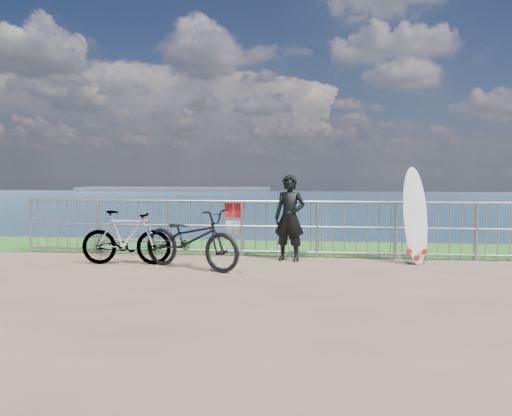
# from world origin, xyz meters

# --- Properties ---
(grass_strip) EXTENTS (120.00, 120.00, 0.00)m
(grass_strip) POSITION_xyz_m (0.00, 2.70, 0.01)
(grass_strip) COLOR #246F1E
(grass_strip) RESTS_ON ground
(seascape) EXTENTS (260.00, 260.00, 5.00)m
(seascape) POSITION_xyz_m (-43.75, 147.49, -4.03)
(seascape) COLOR brown
(seascape) RESTS_ON ground
(railing) EXTENTS (10.06, 0.10, 1.13)m
(railing) POSITION_xyz_m (0.01, 1.60, 0.58)
(railing) COLOR gray
(railing) RESTS_ON ground
(surfer) EXTENTS (0.68, 0.54, 1.63)m
(surfer) POSITION_xyz_m (0.48, 1.18, 0.82)
(surfer) COLOR black
(surfer) RESTS_ON ground
(surfboard) EXTENTS (0.56, 0.52, 1.79)m
(surfboard) POSITION_xyz_m (2.78, 1.15, 0.83)
(surfboard) COLOR silver
(surfboard) RESTS_ON ground
(bicycle_near) EXTENTS (2.11, 1.45, 1.05)m
(bicycle_near) POSITION_xyz_m (-1.19, 0.19, 0.52)
(bicycle_near) COLOR black
(bicycle_near) RESTS_ON ground
(bicycle_far) EXTENTS (1.67, 0.57, 0.99)m
(bicycle_far) POSITION_xyz_m (-2.46, 0.44, 0.49)
(bicycle_far) COLOR black
(bicycle_far) RESTS_ON ground
(bike_rack) EXTENTS (1.66, 0.05, 0.35)m
(bike_rack) POSITION_xyz_m (-2.51, 1.29, 0.29)
(bike_rack) COLOR gray
(bike_rack) RESTS_ON ground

